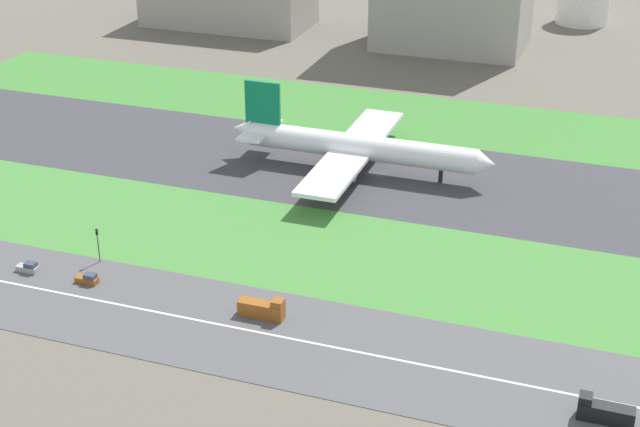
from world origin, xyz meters
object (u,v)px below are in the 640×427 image
object	(u,v)px
airliner	(354,146)
car_0	(28,268)
car_2	(88,279)
truck_0	(263,309)
traffic_light	(98,243)
truck_1	(604,412)
fuel_tank_centre	(584,2)

from	to	relation	value
airliner	car_0	size ratio (longest dim) A/B	14.77
airliner	car_2	size ratio (longest dim) A/B	14.77
truck_0	traffic_light	distance (m)	39.11
truck_1	car_2	bearing A→B (deg)	-5.97
car_2	traffic_light	size ratio (longest dim) A/B	0.61
traffic_light	fuel_tank_centre	xyz separation A→B (m)	(72.02, 219.01, 3.34)
truck_1	fuel_tank_centre	xyz separation A→B (m)	(-25.85, 237.00, 5.96)
airliner	car_2	bearing A→B (deg)	-114.82
car_2	traffic_light	bearing A→B (deg)	105.81
traffic_light	truck_0	bearing A→B (deg)	-11.82
traffic_light	fuel_tank_centre	bearing A→B (deg)	71.80
truck_0	car_0	distance (m)	49.20
car_2	fuel_tank_centre	distance (m)	237.57
airliner	traffic_light	size ratio (longest dim) A/B	9.03
airliner	car_0	distance (m)	81.56
car_2	fuel_tank_centre	bearing A→B (deg)	72.92
airliner	car_2	xyz separation A→B (m)	(-31.46, -68.00, -5.31)
truck_0	fuel_tank_centre	bearing A→B (deg)	81.52
airliner	fuel_tank_centre	size ratio (longest dim) A/B	3.44
car_0	fuel_tank_centre	world-z (taller)	fuel_tank_centre
truck_1	traffic_light	size ratio (longest dim) A/B	1.17
car_2	fuel_tank_centre	size ratio (longest dim) A/B	0.23
truck_0	car_2	world-z (taller)	truck_0
car_0	truck_1	bearing A→B (deg)	-5.25
truck_0	car_0	xyz separation A→B (m)	(-49.19, 0.00, -0.75)
truck_0	fuel_tank_centre	world-z (taller)	fuel_tank_centre
truck_1	fuel_tank_centre	world-z (taller)	fuel_tank_centre
car_0	fuel_tank_centre	distance (m)	241.80
truck_1	traffic_light	xyz separation A→B (m)	(-97.87, 17.99, 2.62)
airliner	car_0	xyz separation A→B (m)	(-44.72, -68.00, -5.31)
truck_0	truck_1	distance (m)	60.51
airliner	traffic_light	distance (m)	68.86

